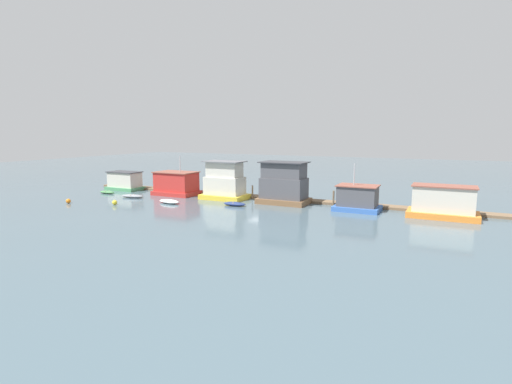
{
  "coord_description": "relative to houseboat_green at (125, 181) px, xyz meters",
  "views": [
    {
      "loc": [
        22.46,
        -46.6,
        9.03
      ],
      "look_at": [
        0.0,
        -1.0,
        1.4
      ],
      "focal_mm": 28.0,
      "sensor_mm": 36.0,
      "label": 1
    }
  ],
  "objects": [
    {
      "name": "mooring_post_near_right",
      "position": [
        22.1,
        1.0,
        -0.44
      ],
      "size": [
        0.21,
        0.21,
        1.87
      ],
      "primitive_type": "cylinder",
      "color": "brown",
      "rests_on": "ground_plane"
    },
    {
      "name": "dinghy_grey",
      "position": [
        6.57,
        -5.39,
        -1.14
      ],
      "size": [
        3.46,
        1.65,
        0.47
      ],
      "color": "gray",
      "rests_on": "ground_plane"
    },
    {
      "name": "houseboat_orange",
      "position": [
        45.67,
        -0.6,
        0.22
      ],
      "size": [
        7.1,
        3.94,
        3.45
      ],
      "color": "orange",
      "rests_on": "ground_plane"
    },
    {
      "name": "dinghy_navy",
      "position": [
        22.41,
        -4.54,
        -1.13
      ],
      "size": [
        2.98,
        1.27,
        0.5
      ],
      "color": "navy",
      "rests_on": "ground_plane"
    },
    {
      "name": "buoy_orange",
      "position": [
        2.37,
        -12.37,
        -1.08
      ],
      "size": [
        0.59,
        0.59,
        0.59
      ],
      "primitive_type": "sphere",
      "color": "orange",
      "rests_on": "ground_plane"
    },
    {
      "name": "houseboat_brown",
      "position": [
        27.17,
        -0.18,
        1.08
      ],
      "size": [
        6.33,
        4.11,
        5.34
      ],
      "color": "brown",
      "rests_on": "ground_plane"
    },
    {
      "name": "houseboat_red",
      "position": [
        10.46,
        -0.48,
        0.25
      ],
      "size": [
        6.22,
        4.2,
        5.72
      ],
      "color": "red",
      "rests_on": "ground_plane"
    },
    {
      "name": "mooring_post_far_left",
      "position": [
        33.34,
        1.0,
        -0.44
      ],
      "size": [
        0.23,
        0.23,
        1.88
      ],
      "primitive_type": "cylinder",
      "color": "brown",
      "rests_on": "ground_plane"
    },
    {
      "name": "houseboat_green",
      "position": [
        0.0,
        0.0,
        0.0
      ],
      "size": [
        5.58,
        3.33,
        2.9
      ],
      "color": "#4C9360",
      "rests_on": "ground_plane"
    },
    {
      "name": "houseboat_yellow",
      "position": [
        18.62,
        -0.51,
        0.89
      ],
      "size": [
        6.09,
        4.04,
        5.17
      ],
      "color": "gold",
      "rests_on": "ground_plane"
    },
    {
      "name": "ground_plane",
      "position": [
        23.78,
        -0.33,
        -1.38
      ],
      "size": [
        200.0,
        200.0,
        0.0
      ],
      "primitive_type": "plane",
      "color": "#475B66"
    },
    {
      "name": "dinghy_white",
      "position": [
        13.98,
        -6.66,
        -1.13
      ],
      "size": [
        3.37,
        1.83,
        0.49
      ],
      "color": "white",
      "rests_on": "ground_plane"
    },
    {
      "name": "buoy_yellow",
      "position": [
        8.56,
        -10.58,
        -1.07
      ],
      "size": [
        0.61,
        0.61,
        0.61
      ],
      "primitive_type": "sphere",
      "color": "yellow",
      "rests_on": "ground_plane"
    },
    {
      "name": "dock_walkway",
      "position": [
        23.78,
        2.26,
        -1.23
      ],
      "size": [
        59.6,
        2.01,
        0.3
      ],
      "primitive_type": "cube",
      "color": "brown",
      "rests_on": "ground_plane"
    },
    {
      "name": "houseboat_blue",
      "position": [
        36.64,
        -0.71,
        0.01
      ],
      "size": [
        5.18,
        3.89,
        5.51
      ],
      "color": "#3866B7",
      "rests_on": "ground_plane"
    },
    {
      "name": "mooring_post_near_left",
      "position": [
        46.72,
        1.0,
        -0.48
      ],
      "size": [
        0.2,
        0.2,
        1.8
      ],
      "primitive_type": "cylinder",
      "color": "brown",
      "rests_on": "ground_plane"
    },
    {
      "name": "dinghy_green",
      "position": [
        0.43,
        -4.1,
        -1.16
      ],
      "size": [
        2.72,
        1.12,
        0.42
      ],
      "color": "#47844C",
      "rests_on": "ground_plane"
    }
  ]
}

